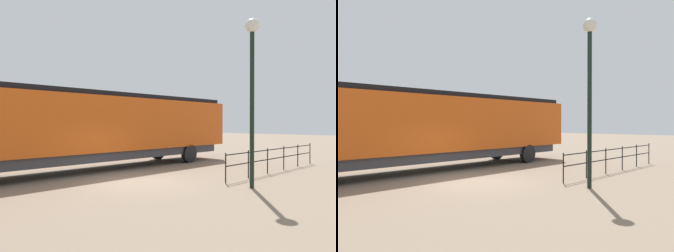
{
  "view_description": "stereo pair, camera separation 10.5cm",
  "coord_description": "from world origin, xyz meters",
  "views": [
    {
      "loc": [
        10.08,
        -8.48,
        2.36
      ],
      "look_at": [
        -0.43,
        2.31,
        2.24
      ],
      "focal_mm": 34.94,
      "sensor_mm": 36.0,
      "label": 1
    },
    {
      "loc": [
        10.15,
        -8.4,
        2.36
      ],
      "look_at": [
        -0.43,
        2.31,
        2.24
      ],
      "focal_mm": 34.94,
      "sensor_mm": 36.0,
      "label": 2
    }
  ],
  "objects": [
    {
      "name": "ground_plane",
      "position": [
        0.0,
        0.0,
        0.0
      ],
      "size": [
        120.0,
        120.0,
        0.0
      ],
      "primitive_type": "plane",
      "color": "#84705B"
    },
    {
      "name": "locomotive",
      "position": [
        -4.08,
        1.16,
        2.22
      ],
      "size": [
        3.02,
        18.13,
        3.92
      ],
      "color": "#D15114",
      "rests_on": "ground_plane"
    },
    {
      "name": "lamp_post",
      "position": [
        3.96,
        2.21,
        4.32
      ],
      "size": [
        0.51,
        0.51,
        6.19
      ],
      "color": "black",
      "rests_on": "ground_plane"
    },
    {
      "name": "platform_fence",
      "position": [
        2.73,
        6.65,
        0.77
      ],
      "size": [
        0.05,
        8.68,
        1.2
      ],
      "color": "black",
      "rests_on": "ground_plane"
    }
  ]
}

